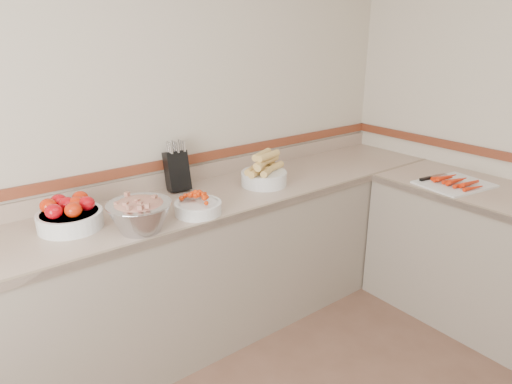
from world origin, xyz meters
TOP-DOWN VIEW (x-y plane):
  - back_wall at (0.00, 2.00)m, footprint 4.00×0.00m
  - counter_back at (0.00, 1.68)m, footprint 4.00×0.65m
  - knife_block at (0.16, 1.90)m, footprint 0.15×0.18m
  - tomato_bowl at (-0.54, 1.72)m, footprint 0.32×0.32m
  - cherry_tomato_bowl at (0.06, 1.49)m, footprint 0.26×0.26m
  - corn_bowl at (0.64, 1.65)m, footprint 0.32×0.29m
  - rhubarb_bowl at (-0.28, 1.47)m, footprint 0.32×0.32m
  - cutting_board at (1.60, 0.89)m, footprint 0.48×0.40m

SIDE VIEW (x-z plane):
  - counter_back at x=0.00m, z-range -0.09..0.99m
  - cutting_board at x=1.60m, z-range 0.89..0.95m
  - cherry_tomato_bowl at x=0.06m, z-range 0.88..1.02m
  - tomato_bowl at x=-0.54m, z-range 0.89..1.05m
  - corn_bowl at x=0.64m, z-range 0.87..1.08m
  - rhubarb_bowl at x=-0.28m, z-range 0.90..1.08m
  - knife_block at x=0.16m, z-range 0.87..1.19m
  - back_wall at x=0.00m, z-range -0.70..3.30m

